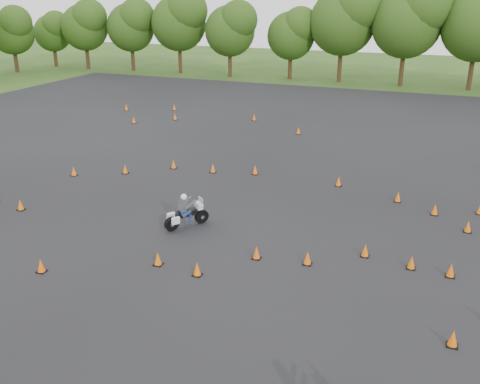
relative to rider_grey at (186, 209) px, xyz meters
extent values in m
plane|color=#2D5119|center=(1.72, -2.49, -0.75)|extent=(140.00, 140.00, 0.00)
plane|color=black|center=(1.72, 3.51, -0.75)|extent=(62.00, 62.00, 0.00)
cone|color=#EF610A|center=(0.19, 15.91, -0.52)|extent=(0.26, 0.26, 0.45)
cone|color=#EF610A|center=(-1.81, 6.61, -0.52)|extent=(0.26, 0.26, 0.45)
cone|color=#EF610A|center=(0.53, -3.23, -0.52)|extent=(0.26, 0.26, 0.45)
cone|color=#EF610A|center=(2.11, -3.38, -0.52)|extent=(0.26, 0.26, 0.45)
cone|color=#EF610A|center=(7.10, 0.05, -0.52)|extent=(0.26, 0.26, 0.45)
cone|color=#EF610A|center=(4.71, 6.98, -0.52)|extent=(0.26, 0.26, 0.45)
cone|color=#EF610A|center=(-11.00, 19.60, -0.52)|extent=(0.26, 0.26, 0.45)
cone|color=#EF610A|center=(-11.61, 14.61, -0.52)|extent=(0.26, 0.26, 0.45)
cone|color=#EF610A|center=(-8.24, 3.54, -0.52)|extent=(0.26, 0.26, 0.45)
cone|color=#EF610A|center=(0.33, 7.16, -0.52)|extent=(0.26, 0.26, 0.45)
cone|color=#EF610A|center=(-5.98, 4.81, -0.52)|extent=(0.26, 0.26, 0.45)
cone|color=#EF610A|center=(3.54, -1.54, -0.52)|extent=(0.26, 0.26, 0.45)
cone|color=#EF610A|center=(-14.48, 18.11, -0.52)|extent=(0.26, 0.26, 0.45)
cone|color=#EF610A|center=(11.02, 5.73, -0.52)|extent=(0.26, 0.26, 0.45)
cone|color=#EF610A|center=(10.11, -4.30, -0.52)|extent=(0.26, 0.26, 0.45)
cone|color=#EF610A|center=(9.97, -0.38, -0.52)|extent=(0.26, 0.26, 0.45)
cone|color=#EF610A|center=(10.52, 3.60, -0.52)|extent=(0.26, 0.26, 0.45)
cone|color=#EF610A|center=(8.71, -0.28, -0.52)|extent=(0.26, 0.26, 0.45)
cone|color=#EF610A|center=(-7.47, -1.07, -0.52)|extent=(0.26, 0.26, 0.45)
cone|color=#EF610A|center=(7.61, 5.92, -0.52)|extent=(0.26, 0.26, 0.45)
cone|color=#EF610A|center=(-9.34, 16.60, -0.52)|extent=(0.26, 0.26, 0.45)
cone|color=#EF610A|center=(-3.88, 18.54, -0.52)|extent=(0.26, 0.26, 0.45)
cone|color=#EF610A|center=(-2.89, -5.10, -0.52)|extent=(0.26, 0.26, 0.45)
cone|color=#EF610A|center=(5.33, -1.29, -0.52)|extent=(0.26, 0.26, 0.45)
cone|color=#EF610A|center=(-4.05, 6.47, -0.52)|extent=(0.26, 0.26, 0.45)
cone|color=#EF610A|center=(9.23, 4.94, -0.52)|extent=(0.26, 0.26, 0.45)
camera|label=1|loc=(9.19, -17.47, 8.18)|focal=40.00mm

